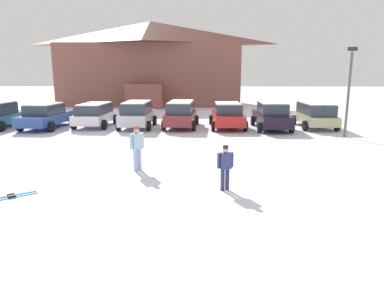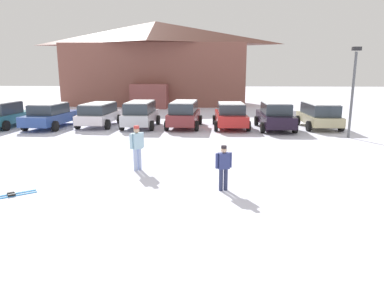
# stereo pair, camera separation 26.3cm
# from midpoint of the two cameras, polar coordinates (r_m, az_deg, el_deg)

# --- Properties ---
(ground) EXTENTS (160.00, 160.00, 0.00)m
(ground) POSITION_cam_midpoint_polar(r_m,az_deg,el_deg) (8.24, -12.25, -14.02)
(ground) COLOR white
(ski_lodge) EXTENTS (19.92, 9.55, 8.93)m
(ski_lodge) POSITION_cam_midpoint_polar(r_m,az_deg,el_deg) (38.98, -7.01, 13.24)
(ski_lodge) COLOR brown
(ski_lodge) RESTS_ON ground
(parked_blue_hatchback) EXTENTS (2.46, 4.75, 1.60)m
(parked_blue_hatchback) POSITION_cam_midpoint_polar(r_m,az_deg,el_deg) (24.07, -23.42, 4.37)
(parked_blue_hatchback) COLOR #2C4A95
(parked_blue_hatchback) RESTS_ON ground
(parked_white_suv) EXTENTS (2.31, 4.17, 1.56)m
(parked_white_suv) POSITION_cam_midpoint_polar(r_m,az_deg,el_deg) (23.63, -16.15, 4.84)
(parked_white_suv) COLOR white
(parked_white_suv) RESTS_ON ground
(parked_silver_wagon) EXTENTS (2.13, 4.15, 1.71)m
(parked_silver_wagon) POSITION_cam_midpoint_polar(r_m,az_deg,el_deg) (22.56, -9.46, 5.01)
(parked_silver_wagon) COLOR silver
(parked_silver_wagon) RESTS_ON ground
(parked_maroon_van) EXTENTS (2.28, 4.36, 1.72)m
(parked_maroon_van) POSITION_cam_midpoint_polar(r_m,az_deg,el_deg) (22.34, -2.18, 5.11)
(parked_maroon_van) COLOR maroon
(parked_maroon_van) RESTS_ON ground
(parked_red_sedan) EXTENTS (2.28, 4.64, 1.64)m
(parked_red_sedan) POSITION_cam_midpoint_polar(r_m,az_deg,el_deg) (22.40, 5.58, 4.84)
(parked_red_sedan) COLOR red
(parked_red_sedan) RESTS_ON ground
(parked_black_sedan) EXTENTS (2.15, 4.73, 1.73)m
(parked_black_sedan) POSITION_cam_midpoint_polar(r_m,az_deg,el_deg) (22.29, 12.80, 4.66)
(parked_black_sedan) COLOR black
(parked_black_sedan) RESTS_ON ground
(parked_beige_suv) EXTENTS (2.19, 4.26, 1.64)m
(parked_beige_suv) POSITION_cam_midpoint_polar(r_m,az_deg,el_deg) (23.65, 19.52, 4.72)
(parked_beige_suv) COLOR tan
(parked_beige_suv) RESTS_ON ground
(skier_adult_in_blue_parka) EXTENTS (0.44, 0.50, 1.67)m
(skier_adult_in_blue_parka) POSITION_cam_midpoint_polar(r_m,az_deg,el_deg) (12.61, -9.75, -0.27)
(skier_adult_in_blue_parka) COLOR #99A9D2
(skier_adult_in_blue_parka) RESTS_ON ground
(skier_teen_in_navy_coat) EXTENTS (0.50, 0.29, 1.41)m
(skier_teen_in_navy_coat) POSITION_cam_midpoint_polar(r_m,az_deg,el_deg) (10.43, 4.84, -3.54)
(skier_teen_in_navy_coat) COLOR #292F4F
(skier_teen_in_navy_coat) RESTS_ON ground
(pair_of_skis) EXTENTS (1.35, 1.13, 0.08)m
(pair_of_skis) POSITION_cam_midpoint_polar(r_m,az_deg,el_deg) (11.42, -28.64, -7.69)
(pair_of_skis) COLOR #1E6FB6
(pair_of_skis) RESTS_ON ground
(lamp_post) EXTENTS (0.44, 0.24, 4.87)m
(lamp_post) POSITION_cam_midpoint_polar(r_m,az_deg,el_deg) (20.60, 24.38, 8.67)
(lamp_post) COLOR #515459
(lamp_post) RESTS_ON ground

